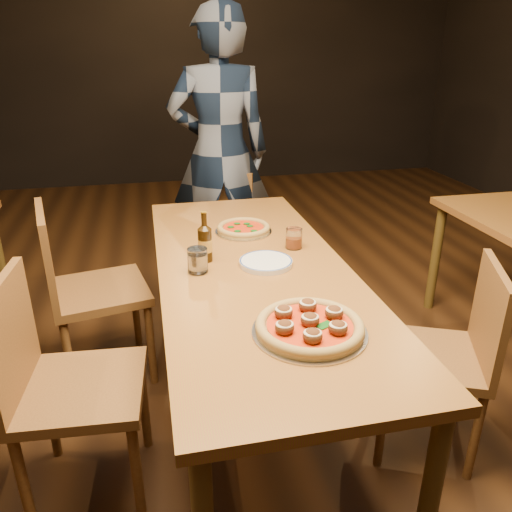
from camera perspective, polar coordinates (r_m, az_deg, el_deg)
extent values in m
plane|color=black|center=(2.53, -0.25, -16.92)|extent=(9.00, 9.00, 0.00)
plane|color=black|center=(6.41, -9.42, 21.61)|extent=(7.00, 0.00, 7.00)
cube|color=brown|center=(2.13, -0.29, -1.71)|extent=(0.80, 2.00, 0.04)
cylinder|color=#513C17|center=(3.11, -10.09, -1.46)|extent=(0.06, 0.06, 0.71)
cylinder|color=#513C17|center=(1.75, 19.20, -24.92)|extent=(0.06, 0.06, 0.71)
cylinder|color=#513C17|center=(3.19, 2.15, -0.40)|extent=(0.06, 0.06, 0.71)
cylinder|color=#513C17|center=(3.51, -27.17, -0.82)|extent=(0.06, 0.06, 0.71)
cylinder|color=#513C17|center=(3.42, 19.83, -0.22)|extent=(0.06, 0.06, 0.71)
cylinder|color=#B7B7BF|center=(1.67, 6.12, -8.60)|extent=(0.38, 0.38, 0.01)
cylinder|color=tan|center=(1.66, 6.14, -8.21)|extent=(0.35, 0.35, 0.02)
torus|color=tan|center=(1.65, 6.16, -7.92)|extent=(0.36, 0.36, 0.04)
cylinder|color=#B4230A|center=(1.65, 6.16, -7.85)|extent=(0.28, 0.28, 0.00)
cylinder|color=#B7B7BF|center=(2.53, -1.44, 2.85)|extent=(0.29, 0.29, 0.01)
cylinder|color=tan|center=(2.52, -1.44, 3.09)|extent=(0.26, 0.26, 0.02)
torus|color=tan|center=(2.52, -1.44, 3.27)|extent=(0.27, 0.27, 0.03)
cylinder|color=#B4230A|center=(2.52, -1.44, 3.31)|extent=(0.20, 0.20, 0.00)
cylinder|color=white|center=(2.14, 1.13, -0.74)|extent=(0.23, 0.23, 0.02)
cylinder|color=black|center=(2.17, -5.83, 1.24)|extent=(0.06, 0.06, 0.15)
cylinder|color=black|center=(2.13, -5.95, 3.99)|extent=(0.02, 0.02, 0.07)
cylinder|color=gold|center=(2.17, -5.83, 1.24)|extent=(0.06, 0.06, 0.06)
cylinder|color=white|center=(2.07, -6.68, -0.50)|extent=(0.08, 0.08, 0.10)
cylinder|color=#AA4713|center=(2.31, 4.36, 2.03)|extent=(0.08, 0.08, 0.09)
imported|color=black|center=(3.48, -4.15, 11.66)|extent=(0.71, 0.48, 1.89)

